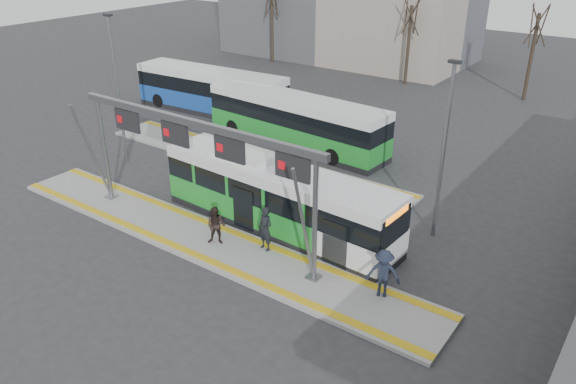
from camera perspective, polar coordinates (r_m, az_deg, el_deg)
name	(u,v)px	position (r m, az deg, el deg)	size (l,w,h in m)	color
ground	(203,241)	(24.59, -8.58, -4.97)	(120.00, 120.00, 0.00)	#2D2D30
platform_main	(203,240)	(24.56, -8.59, -4.82)	(22.00, 3.00, 0.15)	gray
platform_second	(249,161)	(32.27, -3.95, 3.16)	(20.00, 3.00, 0.15)	gray
tactile_main	(203,238)	(24.51, -8.61, -4.65)	(22.00, 2.65, 0.02)	gold
tactile_second	(262,154)	(33.06, -2.69, 3.92)	(20.00, 0.35, 0.02)	gold
gantry	(195,145)	(23.12, -9.47, 4.77)	(13.00, 1.68, 5.20)	slate
hero_bus	(277,198)	(24.72, -1.09, -0.63)	(11.68, 3.00, 3.18)	black
bg_bus_green	(296,122)	(34.33, 0.79, 7.16)	(12.23, 3.38, 3.02)	black
bg_bus_blue	(211,92)	(41.04, -7.82, 10.07)	(11.82, 3.32, 3.05)	black
passenger_a	(265,229)	(23.03, -2.33, -3.76)	(0.70, 0.46, 1.92)	black
passenger_b	(216,226)	(23.67, -7.31, -3.42)	(0.82, 0.64, 1.68)	black
passenger_c	(383,273)	(20.57, 9.66, -8.16)	(1.22, 0.70, 1.89)	#1B2031
tree_left	(411,17)	(48.59, 12.37, 16.97)	(1.40, 1.40, 7.23)	#382B21
tree_mid	(537,26)	(46.52, 23.98, 15.17)	(1.40, 1.40, 7.35)	#382B21
tree_far	(272,0)	(55.72, -1.65, 18.95)	(1.40, 1.40, 7.70)	#382B21
lamp_west	(117,87)	(32.38, -16.95, 10.15)	(0.50, 0.25, 8.18)	slate
lamp_east	(444,148)	(23.90, 15.55, 4.31)	(0.50, 0.25, 7.69)	slate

